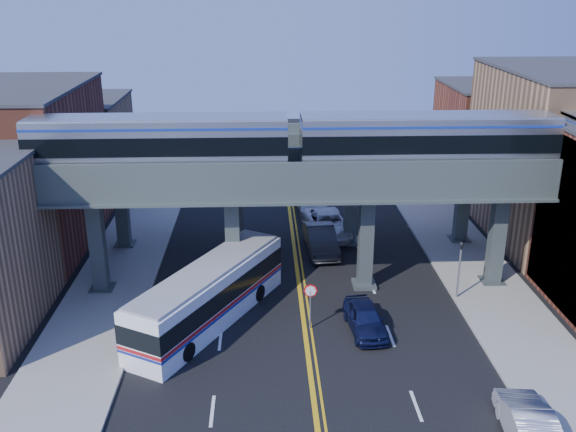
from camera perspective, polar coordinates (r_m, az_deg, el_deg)
The scene contains 19 objects.
ground at distance 32.75m, azimuth 1.83°, elevation -12.55°, with size 120.00×120.00×0.00m, color black.
sidewalk_west at distance 42.47m, azimuth -14.90°, elevation -5.11°, with size 5.00×70.00×0.16m, color gray.
sidewalk_east at distance 43.61m, azimuth 16.16°, elevation -4.55°, with size 5.00×70.00×0.16m, color gray.
building_west_b at distance 48.05m, azimuth -22.20°, elevation 3.90°, with size 8.00×14.00×11.00m, color brown.
building_west_c at distance 60.40m, azimuth -18.08°, elevation 5.99°, with size 8.00×10.00×8.00m, color #A47B55.
building_east_b at distance 49.56m, azimuth 22.45°, elevation 4.92°, with size 8.00×14.00×12.00m, color #A47B55.
building_east_c at distance 61.59m, azimuth 17.43°, elevation 6.79°, with size 8.00×10.00×9.00m, color brown.
mural_panel at distance 37.93m, azimuth 23.96°, elevation -1.63°, with size 0.10×9.50×9.50m, color teal.
elevated_viaduct_near at distance 37.30m, azimuth 1.07°, elevation 2.61°, with size 52.00×3.60×7.40m.
elevated_viaduct_far at distance 44.02m, azimuth 0.54°, elevation 5.34°, with size 52.00×3.60×7.40m.
transit_train at distance 37.71m, azimuth 12.26°, elevation 6.62°, with size 44.98×2.82×3.28m.
stop_sign at distance 34.49m, azimuth 2.01°, elevation -7.38°, with size 0.76×0.09×2.63m.
traffic_signal at distance 38.57m, azimuth 15.02°, elevation -4.12°, with size 0.15×0.18×4.10m.
transit_bus at distance 35.49m, azimuth -7.03°, elevation -7.01°, with size 8.18×11.74×3.08m.
car_lane_a at distance 34.95m, azimuth 6.88°, elevation -9.02°, with size 1.77×4.40×1.50m, color #0F1437.
car_lane_b at distance 44.43m, azimuth 2.93°, elevation -2.12°, with size 1.91×5.47×1.80m, color #2F3032.
car_lane_c at distance 47.57m, azimuth 3.54°, elevation -0.69°, with size 2.78×6.03×1.68m, color silver.
car_lane_d at distance 52.15m, azimuth 2.13°, elevation 1.24°, with size 2.40×5.90×1.71m, color #ABAAAF.
car_parked_curb at distance 28.95m, azimuth 20.60°, elevation -16.96°, with size 1.73×4.95×1.63m, color silver.
Camera 1 is at (-2.14, -27.53, 17.62)m, focal length 40.00 mm.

